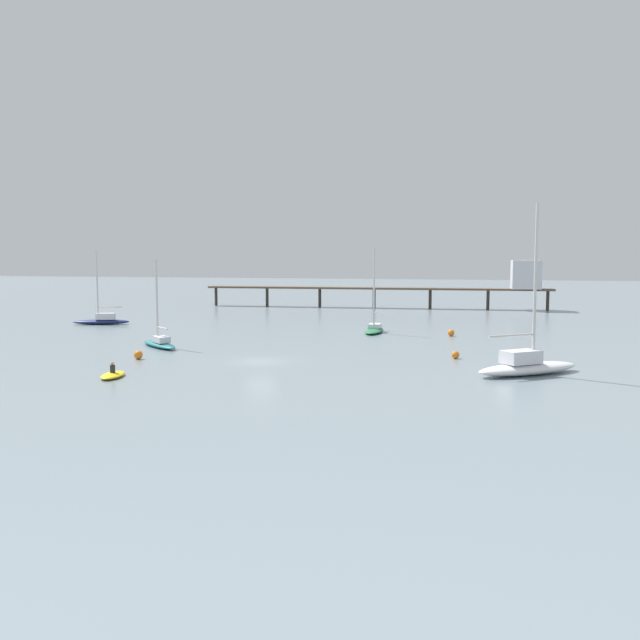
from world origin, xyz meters
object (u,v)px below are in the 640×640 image
at_px(mooring_buoy_near, 138,355).
at_px(mooring_buoy_far, 451,333).
at_px(pier, 470,280).
at_px(sailboat_green, 374,328).
at_px(dinghy_yellow, 113,375).
at_px(mooring_buoy_mid, 456,355).
at_px(sailboat_navy, 102,319).
at_px(sailboat_white, 527,364).
at_px(sailboat_teal, 160,341).

bearing_deg(mooring_buoy_near, mooring_buoy_far, 42.75).
distance_m(pier, sailboat_green, 38.52).
distance_m(dinghy_yellow, mooring_buoy_mid, 27.66).
bearing_deg(mooring_buoy_near, dinghy_yellow, -73.46).
bearing_deg(mooring_buoy_mid, sailboat_navy, 157.17).
bearing_deg(mooring_buoy_near, pier, 67.17).
bearing_deg(pier, sailboat_white, -85.04).
relative_size(mooring_buoy_mid, mooring_buoy_near, 0.89).
distance_m(sailboat_green, mooring_buoy_far, 8.76).
relative_size(sailboat_green, sailboat_navy, 1.02).
relative_size(mooring_buoy_near, mooring_buoy_far, 1.02).
height_order(sailboat_teal, dinghy_yellow, sailboat_teal).
distance_m(sailboat_green, mooring_buoy_mid, 20.30).
bearing_deg(pier, sailboat_green, -104.77).
height_order(pier, sailboat_white, sailboat_white).
distance_m(sailboat_navy, mooring_buoy_near, 31.56).
distance_m(mooring_buoy_mid, mooring_buoy_near, 26.65).
bearing_deg(sailboat_navy, sailboat_teal, -46.64).
bearing_deg(mooring_buoy_near, sailboat_green, 56.58).
relative_size(dinghy_yellow, mooring_buoy_far, 4.68).
distance_m(pier, mooring_buoy_near, 66.78).
relative_size(sailboat_teal, sailboat_white, 0.67).
bearing_deg(sailboat_teal, dinghy_yellow, -74.88).
xyz_separation_m(sailboat_navy, dinghy_yellow, (21.22, -33.54, -0.44)).
bearing_deg(sailboat_green, mooring_buoy_mid, -61.36).
height_order(pier, dinghy_yellow, pier).
bearing_deg(sailboat_teal, sailboat_navy, 133.36).
bearing_deg(dinghy_yellow, sailboat_teal, 105.12).
xyz_separation_m(sailboat_navy, sailboat_white, (49.97, -25.39, 0.13)).
xyz_separation_m(sailboat_white, dinghy_yellow, (-28.75, -8.15, -0.57)).
xyz_separation_m(sailboat_navy, mooring_buoy_far, (43.50, -2.51, -0.28)).
height_order(sailboat_navy, sailboat_teal, sailboat_navy).
bearing_deg(sailboat_navy, sailboat_white, -26.94).
height_order(mooring_buoy_mid, mooring_buoy_far, mooring_buoy_far).
xyz_separation_m(pier, sailboat_white, (5.33, -61.45, -3.96)).
xyz_separation_m(dinghy_yellow, mooring_buoy_near, (-2.43, 8.18, 0.17)).
height_order(pier, mooring_buoy_near, pier).
relative_size(sailboat_teal, mooring_buoy_mid, 12.65).
relative_size(sailboat_green, sailboat_white, 0.77).
relative_size(sailboat_green, mooring_buoy_far, 13.26).
bearing_deg(pier, mooring_buoy_near, -112.83).
height_order(sailboat_green, mooring_buoy_near, sailboat_green).
distance_m(sailboat_white, mooring_buoy_far, 23.79).
distance_m(sailboat_teal, sailboat_white, 33.76).
height_order(sailboat_teal, mooring_buoy_mid, sailboat_teal).
relative_size(sailboat_teal, mooring_buoy_near, 11.28).
height_order(sailboat_teal, mooring_buoy_far, sailboat_teal).
distance_m(sailboat_green, sailboat_white, 28.71).
relative_size(sailboat_teal, dinghy_yellow, 2.46).
bearing_deg(sailboat_navy, mooring_buoy_near, -53.47).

